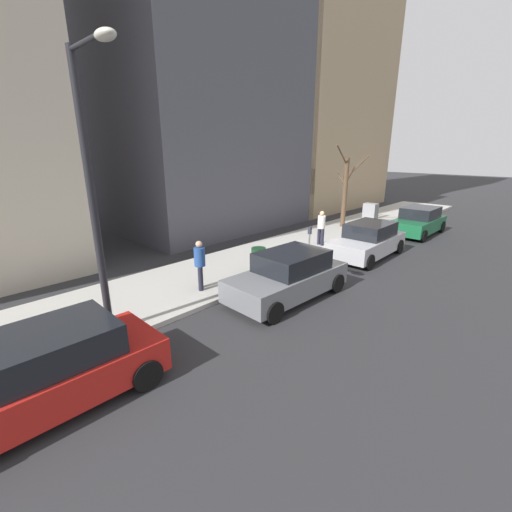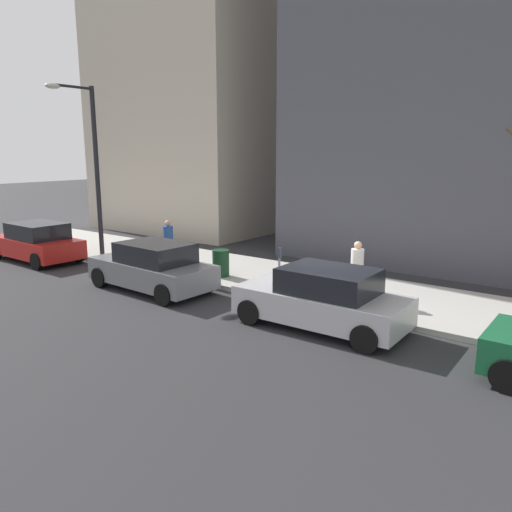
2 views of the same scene
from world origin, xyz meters
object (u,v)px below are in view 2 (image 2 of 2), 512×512
Objects in this scene: parked_car_red at (37,242)px; trash_bin at (221,263)px; pedestrian_midblock at (168,240)px; streetlamp at (90,158)px; parked_car_silver at (323,299)px; parked_car_grey at (153,267)px; office_block_center at (472,32)px; pedestrian_near_meter at (357,267)px; parking_meter at (279,265)px.

parked_car_red is 4.70× the size of trash_bin.
pedestrian_midblock reaches higher than trash_bin.
parked_car_silver is at bearing -97.04° from streetlamp.
parked_car_grey is 2.57× the size of pedestrian_midblock.
pedestrian_midblock is at bearing 143.93° from office_block_center.
pedestrian_near_meter is (2.35, -12.63, 0.35)m from parked_car_red.
parked_car_red is 8.11m from trash_bin.
pedestrian_near_meter is (2.31, 0.22, 0.35)m from parked_car_silver.
streetlamp reaches higher than parked_car_silver.
pedestrian_near_meter is 0.09× the size of office_block_center.
parked_car_grey is 6.94m from parked_car_red.
office_block_center is at bearing -44.73° from parked_car_red.
office_block_center is at bearing 2.27° from pedestrian_midblock.
office_block_center is (10.27, -4.72, 8.39)m from trash_bin.
parked_car_silver is 0.24× the size of office_block_center.
office_block_center is at bearing -22.13° from parked_car_grey.
trash_bin is at bearing 155.34° from office_block_center.
office_block_center is at bearing -10.82° from parking_meter.
trash_bin is at bearing -74.71° from parked_car_red.
pedestrian_near_meter is (0.79, -2.11, 0.11)m from parking_meter.
parked_car_silver is at bearing -111.53° from trash_bin.
parked_car_silver is 7.95m from pedestrian_midblock.
trash_bin is at bearing -84.09° from streetlamp.
office_block_center is (10.72, -2.05, 8.01)m from parking_meter.
pedestrian_near_meter is at bearing -63.99° from parked_car_grey.
streetlamp is 7.22× the size of trash_bin.
parked_car_silver is at bearing -123.16° from parking_meter.
parked_car_red is at bearing 115.55° from pedestrian_near_meter.
pedestrian_midblock is (0.60, 5.32, 0.11)m from parking_meter.
pedestrian_near_meter is 12.69m from office_block_center.
trash_bin is 0.05× the size of office_block_center.
pedestrian_near_meter is 1.00× the size of pedestrian_midblock.
office_block_center is at bearing -44.45° from streetlamp.
pedestrian_near_meter is at bearing -179.66° from office_block_center.
parked_car_silver is 11.52m from streetlamp.
office_block_center reaches higher than parked_car_red.
parked_car_red is at bearing 90.93° from parked_car_grey.
parked_car_silver is 2.35m from pedestrian_near_meter.
pedestrian_near_meter is (2.51, -5.69, 0.35)m from parked_car_grey.
trash_bin is 0.54× the size of pedestrian_midblock.
parked_car_grey is at bearing -104.77° from pedestrian_midblock.
parked_car_grey is 3.16× the size of parking_meter.
parked_car_grey is (-0.20, 5.91, 0.00)m from parked_car_silver.
parked_car_silver is 2.55× the size of pedestrian_midblock.
parking_meter is at bearing -99.58° from trash_bin.
pedestrian_midblock is at bearing -66.48° from parked_car_red.
pedestrian_near_meter is (0.96, -10.74, -2.93)m from streetlamp.
streetlamp reaches higher than parked_car_red.
office_block_center reaches higher than streetlamp.
office_block_center is at bearing -24.66° from trash_bin.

